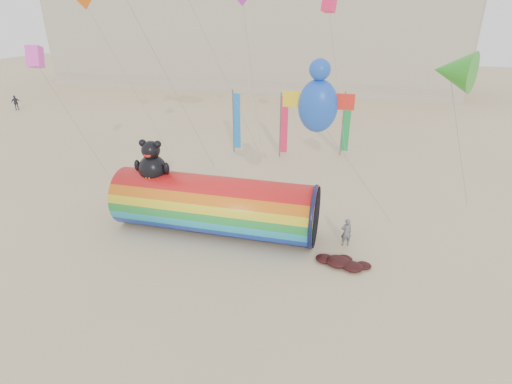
% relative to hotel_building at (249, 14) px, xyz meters
% --- Properties ---
extents(ground, '(160.00, 160.00, 0.00)m').
position_rel_hotel_building_xyz_m(ground, '(12.00, -45.95, -10.31)').
color(ground, '#CCB58C').
rests_on(ground, ground).
extents(hotel_building, '(60.40, 15.40, 20.60)m').
position_rel_hotel_building_xyz_m(hotel_building, '(0.00, 0.00, 0.00)').
color(hotel_building, '#B7AD99').
rests_on(hotel_building, ground).
extents(windsock_assembly, '(10.76, 3.28, 4.96)m').
position_rel_hotel_building_xyz_m(windsock_assembly, '(10.32, -44.84, -8.67)').
color(windsock_assembly, red).
rests_on(windsock_assembly, ground).
extents(kite_handler, '(0.65, 0.54, 1.52)m').
position_rel_hotel_building_xyz_m(kite_handler, '(17.24, -44.58, -9.55)').
color(kite_handler, slate).
rests_on(kite_handler, ground).
extents(fabric_bundle, '(2.62, 1.35, 0.41)m').
position_rel_hotel_building_xyz_m(fabric_bundle, '(17.18, -46.42, -10.14)').
color(fabric_bundle, '#3F0D0B').
rests_on(fabric_bundle, ground).
extents(festival_banners, '(9.38, 1.70, 5.20)m').
position_rel_hotel_building_xyz_m(festival_banners, '(11.82, -31.53, -7.67)').
color(festival_banners, '#59595E').
rests_on(festival_banners, ground).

